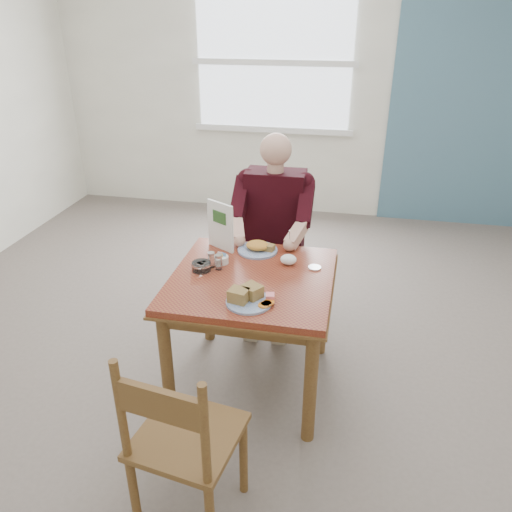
% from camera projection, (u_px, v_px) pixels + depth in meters
% --- Properties ---
extents(floor, '(6.00, 6.00, 0.00)m').
position_uv_depth(floor, '(252.00, 381.00, 3.14)').
color(floor, '#62574F').
rests_on(floor, ground).
extents(wall_back, '(5.50, 0.00, 5.50)m').
position_uv_depth(wall_back, '(312.00, 84.00, 5.14)').
color(wall_back, white).
rests_on(wall_back, ground).
extents(accent_panel, '(1.60, 0.02, 2.80)m').
position_uv_depth(accent_panel, '(477.00, 88.00, 4.83)').
color(accent_panel, slate).
rests_on(accent_panel, ground).
extents(lemon_wedge, '(0.06, 0.04, 0.03)m').
position_uv_depth(lemon_wedge, '(239.00, 295.00, 2.59)').
color(lemon_wedge, yellow).
rests_on(lemon_wedge, table).
extents(napkin, '(0.10, 0.09, 0.06)m').
position_uv_depth(napkin, '(288.00, 260.00, 2.92)').
color(napkin, white).
rests_on(napkin, table).
extents(metal_dish, '(0.09, 0.09, 0.01)m').
position_uv_depth(metal_dish, '(315.00, 268.00, 2.89)').
color(metal_dish, silver).
rests_on(metal_dish, table).
extents(window, '(1.72, 0.04, 1.42)m').
position_uv_depth(window, '(274.00, 62.00, 5.09)').
color(window, white).
rests_on(window, wall_back).
extents(table, '(0.92, 0.92, 0.75)m').
position_uv_depth(table, '(252.00, 293.00, 2.85)').
color(table, brown).
rests_on(table, ground).
extents(chair_far, '(0.42, 0.42, 0.95)m').
position_uv_depth(chair_far, '(275.00, 257.00, 3.62)').
color(chair_far, brown).
rests_on(chair_far, ground).
extents(chair_near, '(0.48, 0.48, 0.95)m').
position_uv_depth(chair_near, '(183.00, 442.00, 2.08)').
color(chair_near, brown).
rests_on(chair_near, ground).
extents(diner, '(0.53, 0.56, 1.39)m').
position_uv_depth(diner, '(273.00, 219.00, 3.39)').
color(diner, gray).
rests_on(diner, chair_far).
extents(near_plate, '(0.31, 0.31, 0.08)m').
position_uv_depth(near_plate, '(248.00, 297.00, 2.54)').
color(near_plate, white).
rests_on(near_plate, table).
extents(far_plate, '(0.30, 0.30, 0.07)m').
position_uv_depth(far_plate, '(258.00, 248.00, 3.08)').
color(far_plate, white).
rests_on(far_plate, table).
extents(caddy, '(0.09, 0.09, 0.06)m').
position_uv_depth(caddy, '(221.00, 259.00, 2.94)').
color(caddy, white).
rests_on(caddy, table).
extents(shakers, '(0.10, 0.07, 0.09)m').
position_uv_depth(shakers, '(215.00, 261.00, 2.87)').
color(shakers, white).
rests_on(shakers, table).
extents(creamer, '(0.14, 0.14, 0.05)m').
position_uv_depth(creamer, '(201.00, 266.00, 2.85)').
color(creamer, white).
rests_on(creamer, table).
extents(menu, '(0.19, 0.12, 0.31)m').
position_uv_depth(menu, '(220.00, 226.00, 3.06)').
color(menu, white).
rests_on(menu, table).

